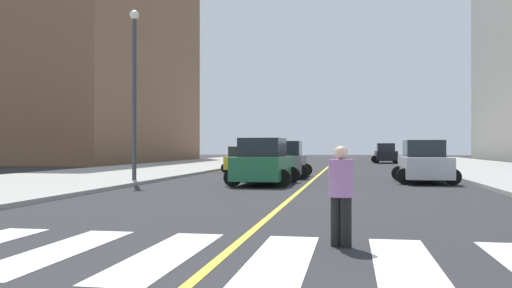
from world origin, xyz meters
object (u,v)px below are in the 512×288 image
car_silver_nearest (424,163)px  car_black_third (386,154)px  car_yellow_fourth (243,160)px  car_gray_second (285,160)px  pedestrian_crossing (341,191)px  car_green_fifth (264,163)px  street_lamp (134,80)px

car_silver_nearest → car_black_third: size_ratio=0.97×
car_black_third → car_yellow_fourth: (-10.62, -22.13, -0.16)m
car_gray_second → car_silver_nearest: bearing=-25.4°
car_black_third → pedestrian_crossing: size_ratio=2.72×
car_green_fifth → pedestrian_crossing: (3.66, -14.33, -0.03)m
car_yellow_fourth → car_black_third: bearing=64.8°
pedestrian_crossing → street_lamp: (-9.77, 14.46, 3.84)m
car_gray_second → car_green_fifth: bearing=-93.6°
car_black_third → street_lamp: (-13.40, -33.65, 3.81)m
car_gray_second → car_yellow_fourth: car_gray_second is taller
car_silver_nearest → car_green_fifth: car_green_fifth is taller
car_yellow_fourth → street_lamp: (-2.78, -11.52, 3.98)m
pedestrian_crossing → car_yellow_fourth: bearing=-50.3°
car_gray_second → pedestrian_crossing: size_ratio=2.65×
car_gray_second → car_yellow_fourth: (-3.59, 5.80, -0.13)m
car_yellow_fourth → car_green_fifth: bearing=-73.6°
car_silver_nearest → car_black_third: 31.06m
car_yellow_fourth → pedestrian_crossing: 26.90m
car_yellow_fourth → street_lamp: 12.50m
car_silver_nearest → car_yellow_fourth: car_silver_nearest is taller
car_gray_second → car_green_fifth: (-0.26, -5.84, 0.03)m
car_green_fifth → pedestrian_crossing: car_green_fifth is taller
car_silver_nearest → street_lamp: (-13.28, -2.59, 3.84)m
pedestrian_crossing → car_gray_second: bearing=-55.8°
car_silver_nearest → car_black_third: (0.12, 31.06, 0.03)m
car_silver_nearest → car_yellow_fourth: bearing=-40.6°
car_silver_nearest → car_yellow_fourth: 13.78m
car_black_third → pedestrian_crossing: (-3.63, -48.11, -0.03)m
car_gray_second → pedestrian_crossing: 20.46m
car_black_third → pedestrian_crossing: 48.25m
street_lamp → car_green_fifth: bearing=-1.2°
car_gray_second → car_black_third: (7.03, 27.93, 0.03)m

